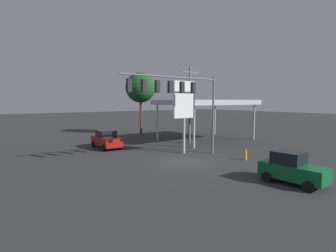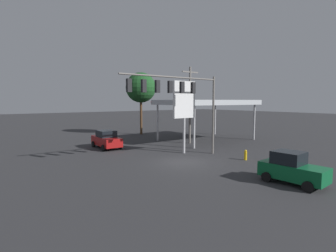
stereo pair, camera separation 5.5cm
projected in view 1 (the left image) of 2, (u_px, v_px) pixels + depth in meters
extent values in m
plane|color=#2D2D30|center=(182.00, 162.00, 21.71)|extent=(200.00, 200.00, 0.00)
cylinder|color=slate|center=(213.00, 116.00, 24.97)|extent=(0.20, 0.20, 7.34)
cylinder|color=slate|center=(173.00, 77.00, 21.74)|extent=(9.80, 0.14, 0.14)
cube|color=black|center=(193.00, 88.00, 23.18)|extent=(0.36, 0.28, 1.00)
sphere|color=#360505|center=(192.00, 85.00, 23.30)|extent=(0.22, 0.22, 0.22)
sphere|color=yellow|center=(192.00, 88.00, 23.33)|extent=(0.22, 0.22, 0.22)
sphere|color=black|center=(192.00, 91.00, 23.36)|extent=(0.22, 0.22, 0.22)
cube|color=black|center=(182.00, 87.00, 22.43)|extent=(0.36, 0.28, 1.00)
sphere|color=#360505|center=(181.00, 84.00, 22.55)|extent=(0.22, 0.22, 0.22)
sphere|color=yellow|center=(181.00, 87.00, 22.58)|extent=(0.22, 0.22, 0.22)
sphere|color=black|center=(181.00, 91.00, 22.60)|extent=(0.22, 0.22, 0.22)
cube|color=black|center=(170.00, 87.00, 21.67)|extent=(0.36, 0.28, 1.00)
sphere|color=#360505|center=(169.00, 83.00, 21.79)|extent=(0.22, 0.22, 0.22)
sphere|color=yellow|center=(169.00, 87.00, 21.82)|extent=(0.22, 0.22, 0.22)
sphere|color=black|center=(169.00, 91.00, 21.85)|extent=(0.22, 0.22, 0.22)
cube|color=black|center=(157.00, 86.00, 20.92)|extent=(0.36, 0.28, 1.00)
sphere|color=#360505|center=(156.00, 83.00, 21.04)|extent=(0.22, 0.22, 0.22)
sphere|color=yellow|center=(156.00, 87.00, 21.06)|extent=(0.22, 0.22, 0.22)
sphere|color=black|center=(156.00, 90.00, 21.09)|extent=(0.22, 0.22, 0.22)
cube|color=black|center=(144.00, 86.00, 20.16)|extent=(0.36, 0.28, 1.00)
sphere|color=#360505|center=(143.00, 82.00, 20.28)|extent=(0.22, 0.22, 0.22)
sphere|color=yellow|center=(143.00, 86.00, 20.31)|extent=(0.22, 0.22, 0.22)
sphere|color=black|center=(143.00, 90.00, 20.34)|extent=(0.22, 0.22, 0.22)
cube|color=black|center=(129.00, 85.00, 19.41)|extent=(0.36, 0.28, 1.00)
sphere|color=#360505|center=(128.00, 81.00, 19.52)|extent=(0.22, 0.22, 0.22)
sphere|color=yellow|center=(128.00, 85.00, 19.55)|extent=(0.22, 0.22, 0.22)
sphere|color=black|center=(128.00, 89.00, 19.58)|extent=(0.22, 0.22, 0.22)
cylinder|color=slate|center=(190.00, 106.00, 31.00)|extent=(0.26, 0.26, 9.03)
cube|color=slate|center=(190.00, 72.00, 30.62)|extent=(2.40, 0.14, 0.14)
cube|color=#B2B7BC|center=(206.00, 102.00, 33.50)|extent=(11.70, 8.11, 0.60)
cube|color=red|center=(186.00, 102.00, 36.76)|extent=(11.70, 0.06, 0.36)
cylinder|color=#B7B7BC|center=(215.00, 119.00, 39.63)|extent=(0.24, 0.24, 4.58)
cylinder|color=#B7B7BC|center=(157.00, 123.00, 33.40)|extent=(0.24, 0.24, 4.58)
cylinder|color=#B7B7BC|center=(254.00, 122.00, 34.10)|extent=(0.24, 0.24, 4.58)
cylinder|color=#B7B7BC|center=(194.00, 127.00, 27.87)|extent=(0.24, 0.24, 4.58)
cylinder|color=#B7B7BC|center=(184.00, 118.00, 25.16)|extent=(0.24, 0.24, 6.94)
cube|color=white|center=(184.00, 100.00, 24.99)|extent=(2.54, 0.24, 3.52)
cube|color=black|center=(183.00, 100.00, 25.09)|extent=(1.77, 0.04, 1.23)
cube|color=maroon|center=(106.00, 141.00, 28.04)|extent=(1.88, 4.43, 0.90)
cube|color=black|center=(106.00, 134.00, 27.97)|extent=(1.69, 2.03, 0.70)
cylinder|color=black|center=(120.00, 146.00, 27.46)|extent=(0.23, 0.66, 0.66)
cylinder|color=black|center=(103.00, 148.00, 26.40)|extent=(0.23, 0.66, 0.66)
cylinder|color=black|center=(109.00, 143.00, 29.78)|extent=(0.23, 0.66, 0.66)
cylinder|color=black|center=(93.00, 144.00, 28.71)|extent=(0.23, 0.66, 0.66)
cube|color=#0C592D|center=(293.00, 172.00, 16.02)|extent=(1.96, 3.91, 0.90)
cube|color=black|center=(289.00, 157.00, 16.17)|extent=(1.68, 1.80, 0.76)
cylinder|color=black|center=(320.00, 181.00, 15.69)|extent=(0.26, 0.63, 0.62)
cylinder|color=black|center=(308.00, 187.00, 14.57)|extent=(0.26, 0.63, 0.62)
cylinder|color=black|center=(280.00, 172.00, 17.56)|extent=(0.26, 0.63, 0.62)
cylinder|color=black|center=(267.00, 177.00, 16.44)|extent=(0.26, 0.63, 0.62)
cylinder|color=#4C331E|center=(141.00, 116.00, 39.58)|extent=(0.36, 0.36, 5.47)
sphere|color=#19471E|center=(141.00, 88.00, 39.16)|extent=(4.51, 4.51, 4.51)
cylinder|color=gold|center=(245.00, 156.00, 22.50)|extent=(0.24, 0.24, 0.70)
sphere|color=gold|center=(246.00, 151.00, 22.46)|extent=(0.22, 0.22, 0.22)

